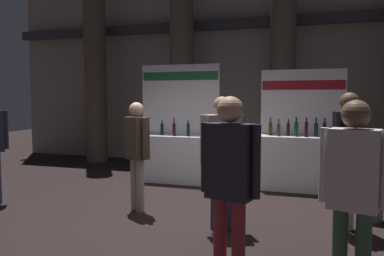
# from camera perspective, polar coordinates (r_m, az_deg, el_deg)

# --- Properties ---
(ground_plane) EXTENTS (26.36, 26.36, 0.00)m
(ground_plane) POSITION_cam_1_polar(r_m,az_deg,el_deg) (5.86, -2.48, -12.86)
(ground_plane) COLOR black
(hall_colonnade) EXTENTS (13.18, 1.32, 6.63)m
(hall_colonnade) POSITION_cam_1_polar(r_m,az_deg,el_deg) (10.12, 6.56, 13.05)
(hall_colonnade) COLOR gray
(hall_colonnade) RESTS_ON ground_plane
(exhibitor_booth_0) EXTENTS (1.75, 0.66, 2.47)m
(exhibitor_booth_0) POSITION_cam_1_polar(r_m,az_deg,el_deg) (8.03, -2.48, -3.69)
(exhibitor_booth_0) COLOR white
(exhibitor_booth_0) RESTS_ON ground_plane
(exhibitor_booth_1) EXTENTS (1.61, 0.66, 2.31)m
(exhibitor_booth_1) POSITION_cam_1_polar(r_m,az_deg,el_deg) (7.56, 16.04, -4.34)
(exhibitor_booth_1) COLOR white
(exhibitor_booth_1) RESTS_ON ground_plane
(trash_bin) EXTENTS (0.34, 0.34, 0.62)m
(trash_bin) POSITION_cam_1_polar(r_m,az_deg,el_deg) (6.09, 25.29, -9.60)
(trash_bin) COLOR slate
(trash_bin) RESTS_ON ground_plane
(visitor_0) EXTENTS (0.57, 0.30, 1.77)m
(visitor_0) POSITION_cam_1_polar(r_m,az_deg,el_deg) (3.43, 5.67, -7.20)
(visitor_0) COLOR maroon
(visitor_0) RESTS_ON ground_plane
(visitor_1) EXTENTS (0.40, 0.44, 1.83)m
(visitor_1) POSITION_cam_1_polar(r_m,az_deg,el_deg) (5.35, 22.39, -2.86)
(visitor_1) COLOR silver
(visitor_1) RESTS_ON ground_plane
(visitor_2) EXTENTS (0.46, 0.39, 1.69)m
(visitor_2) POSITION_cam_1_polar(r_m,az_deg,el_deg) (5.90, -8.29, -2.80)
(visitor_2) COLOR #ADA393
(visitor_2) RESTS_ON ground_plane
(visitor_4) EXTENTS (0.54, 0.32, 1.74)m
(visitor_4) POSITION_cam_1_polar(r_m,az_deg,el_deg) (3.40, 23.10, -7.93)
(visitor_4) COLOR #33563D
(visitor_4) RESTS_ON ground_plane
(visitor_8) EXTENTS (0.53, 0.41, 1.77)m
(visitor_8) POSITION_cam_1_polar(r_m,az_deg,el_deg) (5.03, 4.49, -3.19)
(visitor_8) COLOR navy
(visitor_8) RESTS_ON ground_plane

